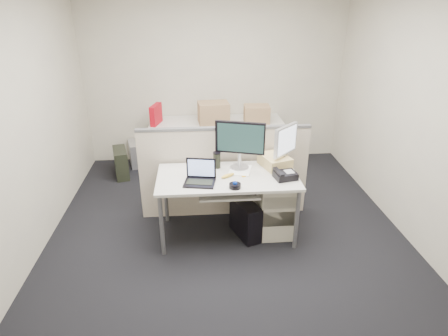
{
  "coord_description": "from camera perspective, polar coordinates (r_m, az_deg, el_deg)",
  "views": [
    {
      "loc": [
        -0.32,
        -3.58,
        2.48
      ],
      "look_at": [
        -0.03,
        0.15,
        0.75
      ],
      "focal_mm": 30.0,
      "sensor_mm": 36.0,
      "label": 1
    }
  ],
  "objects": [
    {
      "name": "floor",
      "position": [
        4.36,
        0.5,
        -9.91
      ],
      "size": [
        4.0,
        4.5,
        0.01
      ],
      "primitive_type": "cube",
      "color": "black",
      "rests_on": "ground"
    },
    {
      "name": "wall_back",
      "position": [
        5.94,
        -1.41,
        13.81
      ],
      "size": [
        4.0,
        0.02,
        2.7
      ],
      "primitive_type": "cube",
      "color": "beige",
      "rests_on": "ground"
    },
    {
      "name": "wall_front",
      "position": [
        1.77,
        7.28,
        -15.05
      ],
      "size": [
        4.0,
        0.02,
        2.7
      ],
      "primitive_type": "cube",
      "color": "beige",
      "rests_on": "ground"
    },
    {
      "name": "wall_left",
      "position": [
        4.11,
        -28.61,
        5.77
      ],
      "size": [
        0.02,
        4.5,
        2.7
      ],
      "primitive_type": "cube",
      "color": "beige",
      "rests_on": "ground"
    },
    {
      "name": "wall_right",
      "position": [
        4.41,
        27.66,
        7.11
      ],
      "size": [
        0.02,
        4.5,
        2.7
      ],
      "primitive_type": "cube",
      "color": "beige",
      "rests_on": "ground"
    },
    {
      "name": "desk",
      "position": [
        4.02,
        0.53,
        -2.04
      ],
      "size": [
        1.5,
        0.75,
        0.73
      ],
      "color": "beige",
      "rests_on": "floor"
    },
    {
      "name": "keyboard_tray",
      "position": [
        3.88,
        0.77,
        -3.82
      ],
      "size": [
        0.62,
        0.32,
        0.02
      ],
      "primitive_type": "cube",
      "color": "beige",
      "rests_on": "desk"
    },
    {
      "name": "drawer_pedestal",
      "position": [
        4.3,
        7.8,
        -5.5
      ],
      "size": [
        0.4,
        0.55,
        0.65
      ],
      "primitive_type": "cube",
      "color": "beige",
      "rests_on": "floor"
    },
    {
      "name": "cubicle_partition",
      "position": [
        4.47,
        0.03,
        -0.79
      ],
      "size": [
        2.0,
        0.06,
        1.1
      ],
      "primitive_type": "cube",
      "color": "#A99E8B",
      "rests_on": "floor"
    },
    {
      "name": "back_counter",
      "position": [
        5.91,
        -1.13,
        3.74
      ],
      "size": [
        2.0,
        0.6,
        0.72
      ],
      "primitive_type": "cube",
      "color": "beige",
      "rests_on": "floor"
    },
    {
      "name": "monitor_main",
      "position": [
        4.06,
        2.44,
        3.42
      ],
      "size": [
        0.58,
        0.35,
        0.54
      ],
      "primitive_type": "cube",
      "rotation": [
        0.0,
        0.0,
        -0.29
      ],
      "color": "black",
      "rests_on": "desk"
    },
    {
      "name": "monitor_small",
      "position": [
        4.16,
        9.29,
        3.17
      ],
      "size": [
        0.42,
        0.41,
        0.48
      ],
      "primitive_type": "cube",
      "rotation": [
        0.0,
        0.0,
        0.78
      ],
      "color": "#B7B7BC",
      "rests_on": "desk"
    },
    {
      "name": "laptop",
      "position": [
        3.79,
        -3.77,
        -0.81
      ],
      "size": [
        0.35,
        0.28,
        0.23
      ],
      "primitive_type": "cube",
      "rotation": [
        0.0,
        0.0,
        -0.18
      ],
      "color": "black",
      "rests_on": "desk"
    },
    {
      "name": "trackball",
      "position": [
        3.74,
        1.68,
        -2.73
      ],
      "size": [
        0.15,
        0.15,
        0.05
      ],
      "primitive_type": "cylinder",
      "rotation": [
        0.0,
        0.0,
        -0.3
      ],
      "color": "black",
      "rests_on": "desk"
    },
    {
      "name": "desk_phone",
      "position": [
        3.97,
        9.34,
        -1.12
      ],
      "size": [
        0.25,
        0.22,
        0.07
      ],
      "primitive_type": "cube",
      "rotation": [
        0.0,
        0.0,
        0.2
      ],
      "color": "black",
      "rests_on": "desk"
    },
    {
      "name": "paper_stack",
      "position": [
        4.11,
        2.47,
        -0.32
      ],
      "size": [
        0.29,
        0.33,
        0.01
      ],
      "primitive_type": "cube",
      "rotation": [
        0.0,
        0.0,
        -0.26
      ],
      "color": "white",
      "rests_on": "desk"
    },
    {
      "name": "sticky_pad",
      "position": [
        4.01,
        3.1,
        -1.03
      ],
      "size": [
        0.11,
        0.11,
        0.01
      ],
      "primitive_type": "cube",
      "rotation": [
        0.0,
        0.0,
        0.43
      ],
      "color": "yellow",
      "rests_on": "desk"
    },
    {
      "name": "travel_mug",
      "position": [
        4.15,
        -1.1,
        1.15
      ],
      "size": [
        0.09,
        0.09,
        0.17
      ],
      "primitive_type": "cylinder",
      "rotation": [
        0.0,
        0.0,
        -0.16
      ],
      "color": "black",
      "rests_on": "desk"
    },
    {
      "name": "banana",
      "position": [
        3.96,
        0.58,
        -1.15
      ],
      "size": [
        0.17,
        0.13,
        0.04
      ],
      "primitive_type": "ellipsoid",
      "rotation": [
        0.0,
        0.0,
        0.56
      ],
      "color": "yellow",
      "rests_on": "desk"
    },
    {
      "name": "cellphone",
      "position": [
        4.02,
        -1.65,
        -0.88
      ],
      "size": [
        0.06,
        0.1,
        0.01
      ],
      "primitive_type": "cube",
      "rotation": [
        0.0,
        0.0,
        -0.15
      ],
      "color": "black",
      "rests_on": "desk"
    },
    {
      "name": "manila_folders",
      "position": [
        4.22,
        7.75,
        1.04
      ],
      "size": [
        0.36,
        0.41,
        0.13
      ],
      "primitive_type": "cube",
      "rotation": [
        0.0,
        0.0,
        0.31
      ],
      "color": "#DCCE7A",
      "rests_on": "desk"
    },
    {
      "name": "keyboard",
      "position": [
        3.91,
        1.44,
        -3.2
      ],
      "size": [
        0.51,
        0.27,
        0.03
      ],
      "primitive_type": "cube",
      "rotation": [
        0.0,
        0.0,
        -0.2
      ],
      "color": "black",
      "rests_on": "keyboard_tray"
    },
    {
      "name": "pc_tower_desk",
      "position": [
        4.22,
        3.3,
        -7.76
      ],
      "size": [
        0.33,
        0.48,
        0.42
      ],
      "primitive_type": "cube",
      "rotation": [
        0.0,
        0.0,
        0.36
      ],
      "color": "black",
      "rests_on": "floor"
    },
    {
      "name": "pc_tower_spare_dark",
      "position": [
        5.79,
        -15.41,
        0.77
      ],
      "size": [
        0.29,
        0.49,
        0.42
      ],
      "primitive_type": "cube",
      "rotation": [
        0.0,
        0.0,
        0.25
      ],
      "color": "black",
      "rests_on": "floor"
    },
    {
      "name": "pc_tower_spare_silver",
      "position": [
        6.13,
        -13.4,
        2.15
      ],
      "size": [
        0.26,
        0.44,
        0.38
      ],
      "primitive_type": "cube",
      "rotation": [
        0.0,
        0.0,
        0.24
      ],
      "color": "#B7B7BC",
      "rests_on": "floor"
    },
    {
      "name": "cardboard_box_left",
      "position": [
        5.62,
        -1.61,
        8.3
      ],
      "size": [
        0.47,
        0.37,
        0.33
      ],
      "primitive_type": "cube",
      "rotation": [
        0.0,
        0.0,
        0.1
      ],
      "color": "#9B6E4E",
      "rests_on": "back_counter"
    },
    {
      "name": "cardboard_box_right",
      "position": [
        5.7,
        5.0,
        8.13
      ],
      "size": [
        0.39,
        0.31,
        0.27
      ],
      "primitive_type": "cube",
      "rotation": [
        0.0,
        0.0,
        -0.05
      ],
      "color": "#9B6E4E",
      "rests_on": "back_counter"
    },
    {
      "name": "red_binder",
      "position": [
        5.67,
        -10.32,
        7.93
      ],
      "size": [
        0.16,
        0.34,
        0.31
      ],
      "primitive_type": "cube",
      "rotation": [
        0.0,
        0.0,
        -0.26
      ],
      "color": "#A90715",
      "rests_on": "back_counter"
    }
  ]
}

